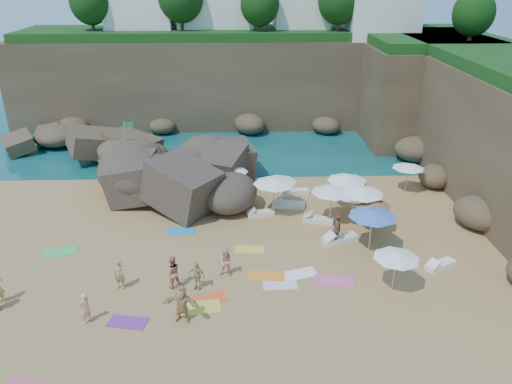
{
  "coord_description": "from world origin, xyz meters",
  "views": [
    {
      "loc": [
        1.12,
        -23.54,
        13.98
      ],
      "look_at": [
        2.0,
        3.0,
        2.0
      ],
      "focal_mm": 35.0,
      "sensor_mm": 36.0,
      "label": 1
    }
  ],
  "objects_px": {
    "rock_outcrop": "(190,193)",
    "parasol_0": "(233,170)",
    "parasol_2": "(358,189)",
    "person_stand_1": "(172,272)",
    "person_stand_3": "(337,229)",
    "flag_pole": "(127,138)",
    "person_stand_4": "(362,193)",
    "person_stand_6": "(85,308)",
    "person_stand_2": "(246,169)",
    "lounger_0": "(261,213)",
    "parasol_1": "(278,179)",
    "person_stand_5": "(191,179)"
  },
  "relations": [
    {
      "from": "parasol_1",
      "to": "parasol_2",
      "type": "distance_m",
      "value": 4.87
    },
    {
      "from": "flag_pole",
      "to": "rock_outcrop",
      "type": "bearing_deg",
      "value": -45.2
    },
    {
      "from": "person_stand_2",
      "to": "rock_outcrop",
      "type": "bearing_deg",
      "value": 55.39
    },
    {
      "from": "lounger_0",
      "to": "person_stand_4",
      "type": "xyz_separation_m",
      "value": [
        6.5,
        1.2,
        0.77
      ]
    },
    {
      "from": "parasol_1",
      "to": "person_stand_6",
      "type": "relative_size",
      "value": 1.58
    },
    {
      "from": "parasol_0",
      "to": "person_stand_5",
      "type": "distance_m",
      "value": 3.22
    },
    {
      "from": "parasol_1",
      "to": "person_stand_5",
      "type": "height_order",
      "value": "parasol_1"
    },
    {
      "from": "parasol_0",
      "to": "parasol_2",
      "type": "xyz_separation_m",
      "value": [
        7.55,
        -3.52,
        0.08
      ]
    },
    {
      "from": "person_stand_3",
      "to": "person_stand_2",
      "type": "bearing_deg",
      "value": 32.01
    },
    {
      "from": "parasol_1",
      "to": "person_stand_1",
      "type": "bearing_deg",
      "value": -123.92
    },
    {
      "from": "rock_outcrop",
      "to": "person_stand_6",
      "type": "xyz_separation_m",
      "value": [
        -3.25,
        -13.41,
        0.73
      ]
    },
    {
      "from": "parasol_2",
      "to": "person_stand_5",
      "type": "bearing_deg",
      "value": 157.21
    },
    {
      "from": "parasol_0",
      "to": "person_stand_3",
      "type": "distance_m",
      "value": 9.03
    },
    {
      "from": "parasol_0",
      "to": "person_stand_6",
      "type": "xyz_separation_m",
      "value": [
        -6.25,
        -13.26,
        -0.98
      ]
    },
    {
      "from": "parasol_2",
      "to": "person_stand_1",
      "type": "height_order",
      "value": "parasol_2"
    },
    {
      "from": "parasol_1",
      "to": "flag_pole",
      "type": "bearing_deg",
      "value": 144.98
    },
    {
      "from": "person_stand_5",
      "to": "person_stand_3",
      "type": "bearing_deg",
      "value": -73.61
    },
    {
      "from": "rock_outcrop",
      "to": "person_stand_2",
      "type": "distance_m",
      "value": 4.49
    },
    {
      "from": "parasol_0",
      "to": "person_stand_4",
      "type": "bearing_deg",
      "value": -14.71
    },
    {
      "from": "lounger_0",
      "to": "person_stand_2",
      "type": "bearing_deg",
      "value": 86.72
    },
    {
      "from": "person_stand_3",
      "to": "parasol_2",
      "type": "bearing_deg",
      "value": -23.97
    },
    {
      "from": "lounger_0",
      "to": "parasol_1",
      "type": "bearing_deg",
      "value": 28.43
    },
    {
      "from": "parasol_1",
      "to": "person_stand_3",
      "type": "xyz_separation_m",
      "value": [
        2.91,
        -4.53,
        -1.12
      ]
    },
    {
      "from": "flag_pole",
      "to": "person_stand_1",
      "type": "relative_size",
      "value": 2.18
    },
    {
      "from": "parasol_0",
      "to": "rock_outcrop",
      "type": "bearing_deg",
      "value": 177.17
    },
    {
      "from": "lounger_0",
      "to": "person_stand_6",
      "type": "relative_size",
      "value": 1.13
    },
    {
      "from": "person_stand_4",
      "to": "person_stand_6",
      "type": "bearing_deg",
      "value": -112.68
    },
    {
      "from": "parasol_0",
      "to": "person_stand_2",
      "type": "bearing_deg",
      "value": 68.87
    },
    {
      "from": "person_stand_1",
      "to": "person_stand_6",
      "type": "xyz_separation_m",
      "value": [
        -3.42,
        -2.48,
        -0.1
      ]
    },
    {
      "from": "lounger_0",
      "to": "person_stand_2",
      "type": "relative_size",
      "value": 1.0
    },
    {
      "from": "parasol_0",
      "to": "person_stand_3",
      "type": "xyz_separation_m",
      "value": [
        5.73,
        -6.93,
        -0.83
      ]
    },
    {
      "from": "flag_pole",
      "to": "parasol_1",
      "type": "xyz_separation_m",
      "value": [
        10.81,
        -7.58,
        -0.3
      ]
    },
    {
      "from": "person_stand_3",
      "to": "person_stand_4",
      "type": "height_order",
      "value": "person_stand_4"
    },
    {
      "from": "lounger_0",
      "to": "flag_pole",
      "type": "bearing_deg",
      "value": 127.15
    },
    {
      "from": "person_stand_4",
      "to": "parasol_0",
      "type": "bearing_deg",
      "value": -164.99
    },
    {
      "from": "parasol_0",
      "to": "parasol_1",
      "type": "xyz_separation_m",
      "value": [
        2.82,
        -2.39,
        0.29
      ]
    },
    {
      "from": "parasol_0",
      "to": "parasol_2",
      "type": "height_order",
      "value": "parasol_2"
    },
    {
      "from": "rock_outcrop",
      "to": "parasol_0",
      "type": "xyz_separation_m",
      "value": [
        2.99,
        -0.15,
        1.71
      ]
    },
    {
      "from": "rock_outcrop",
      "to": "person_stand_5",
      "type": "height_order",
      "value": "rock_outcrop"
    },
    {
      "from": "lounger_0",
      "to": "person_stand_3",
      "type": "xyz_separation_m",
      "value": [
        4.05,
        -3.58,
        0.76
      ]
    },
    {
      "from": "rock_outcrop",
      "to": "person_stand_6",
      "type": "bearing_deg",
      "value": -103.63
    },
    {
      "from": "person_stand_2",
      "to": "person_stand_3",
      "type": "xyz_separation_m",
      "value": [
        4.85,
        -9.19,
        0.06
      ]
    },
    {
      "from": "person_stand_1",
      "to": "person_stand_4",
      "type": "height_order",
      "value": "person_stand_4"
    },
    {
      "from": "rock_outcrop",
      "to": "parasol_1",
      "type": "distance_m",
      "value": 6.65
    },
    {
      "from": "parasol_0",
      "to": "person_stand_4",
      "type": "distance_m",
      "value": 8.5
    },
    {
      "from": "flag_pole",
      "to": "parasol_1",
      "type": "height_order",
      "value": "flag_pole"
    },
    {
      "from": "flag_pole",
      "to": "person_stand_2",
      "type": "bearing_deg",
      "value": -18.21
    },
    {
      "from": "parasol_0",
      "to": "lounger_0",
      "type": "relative_size",
      "value": 1.19
    },
    {
      "from": "parasol_2",
      "to": "person_stand_1",
      "type": "bearing_deg",
      "value": -145.02
    },
    {
      "from": "flag_pole",
      "to": "parasol_2",
      "type": "distance_m",
      "value": 17.82
    }
  ]
}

